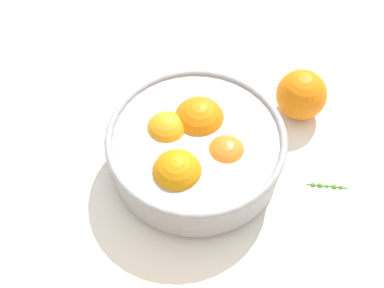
{
  "coord_description": "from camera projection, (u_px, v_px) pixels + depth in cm",
  "views": [
    {
      "loc": [
        9.77,
        -47.88,
        77.58
      ],
      "look_at": [
        2.29,
        2.05,
        6.42
      ],
      "focal_mm": 52.78,
      "sensor_mm": 36.0,
      "label": 1
    }
  ],
  "objects": [
    {
      "name": "loose_orange_2",
      "position": [
        301.0,
        95.0,
        0.96
      ],
      "size": [
        8.68,
        8.68,
        8.68
      ],
      "primitive_type": "sphere",
      "color": "orange",
      "rests_on": "ground_plane"
    },
    {
      "name": "ground_plane",
      "position": [
        176.0,
        180.0,
        0.93
      ],
      "size": [
        117.14,
        103.94,
        3.0
      ],
      "primitive_type": "cube",
      "color": "white"
    },
    {
      "name": "fruit_bowl",
      "position": [
        195.0,
        149.0,
        0.88
      ],
      "size": [
        28.04,
        28.04,
        10.56
      ],
      "color": "#99999E",
      "rests_on": "ground_plane"
    },
    {
      "name": "herb_sprig_0",
      "position": [
        327.0,
        185.0,
        0.9
      ],
      "size": [
        6.63,
        1.04,
        0.95
      ],
      "color": "#4C8830",
      "rests_on": "ground_plane"
    }
  ]
}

